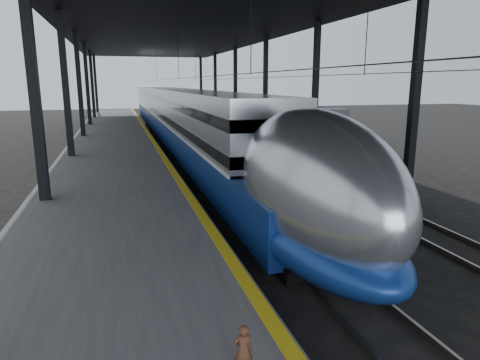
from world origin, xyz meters
name	(u,v)px	position (x,y,z in m)	size (l,w,h in m)	color
ground	(236,261)	(0.00, 0.00, 0.00)	(160.00, 160.00, 0.00)	black
platform	(114,150)	(-3.50, 20.00, 0.50)	(6.00, 80.00, 1.00)	#4C4C4F
yellow_strip	(153,141)	(-0.70, 20.00, 1.00)	(0.30, 80.00, 0.01)	gold
rails	(223,151)	(4.50, 20.00, 0.08)	(6.52, 80.00, 0.16)	slate
canopy	(186,25)	(1.90, 20.00, 9.12)	(18.00, 75.00, 9.47)	black
tgv_train	(177,117)	(2.00, 26.76, 2.16)	(3.23, 65.20, 4.63)	#B0B3B8
second_train	(211,112)	(7.00, 35.59, 1.94)	(2.78, 56.05, 3.83)	navy
child	(243,351)	(-1.58, -6.18, 1.40)	(0.29, 0.19, 0.81)	#502D1A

